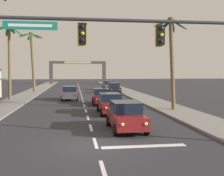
{
  "coord_description": "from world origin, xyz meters",
  "views": [
    {
      "loc": [
        -0.99,
        -12.78,
        3.49
      ],
      "look_at": [
        1.89,
        8.0,
        2.2
      ],
      "focal_mm": 43.8,
      "sensor_mm": 36.0,
      "label": 1
    }
  ],
  "objects_px": {
    "town_gateway_arch": "(78,69)",
    "palm_left_farthest": "(32,53)",
    "sedan_parked_mid_kerb": "(108,85)",
    "palm_left_third": "(9,44)",
    "sedan_third_in_queue": "(110,103)",
    "traffic_signal_mast": "(161,45)",
    "sedan_parked_nearest_kerb": "(114,88)",
    "sedan_lead_at_stop_bar": "(126,116)",
    "sedan_fifth_in_queue": "(101,96)",
    "sedan_oncoming_far": "(70,93)",
    "palm_right_second": "(171,46)"
  },
  "relations": [
    {
      "from": "town_gateway_arch",
      "to": "palm_left_farthest",
      "type": "bearing_deg",
      "value": -104.76
    },
    {
      "from": "sedan_parked_mid_kerb",
      "to": "palm_left_third",
      "type": "xyz_separation_m",
      "value": [
        -13.82,
        -17.07,
        5.86
      ]
    },
    {
      "from": "sedan_third_in_queue",
      "to": "palm_left_farthest",
      "type": "relative_size",
      "value": 0.45
    },
    {
      "from": "traffic_signal_mast",
      "to": "town_gateway_arch",
      "type": "distance_m",
      "value": 62.83
    },
    {
      "from": "palm_left_third",
      "to": "town_gateway_arch",
      "type": "height_order",
      "value": "palm_left_third"
    },
    {
      "from": "town_gateway_arch",
      "to": "sedan_parked_nearest_kerb",
      "type": "bearing_deg",
      "value": -80.99
    },
    {
      "from": "sedan_lead_at_stop_bar",
      "to": "palm_left_farthest",
      "type": "bearing_deg",
      "value": 108.03
    },
    {
      "from": "sedan_lead_at_stop_bar",
      "to": "sedan_fifth_in_queue",
      "type": "height_order",
      "value": "same"
    },
    {
      "from": "sedan_lead_at_stop_bar",
      "to": "palm_left_third",
      "type": "distance_m",
      "value": 21.39
    },
    {
      "from": "sedan_parked_mid_kerb",
      "to": "sedan_third_in_queue",
      "type": "bearing_deg",
      "value": -96.79
    },
    {
      "from": "sedan_parked_mid_kerb",
      "to": "palm_left_third",
      "type": "relative_size",
      "value": 0.49
    },
    {
      "from": "sedan_lead_at_stop_bar",
      "to": "sedan_parked_mid_kerb",
      "type": "relative_size",
      "value": 1.0
    },
    {
      "from": "traffic_signal_mast",
      "to": "sedan_parked_mid_kerb",
      "type": "xyz_separation_m",
      "value": [
        2.27,
        38.21,
        -3.84
      ]
    },
    {
      "from": "sedan_parked_nearest_kerb",
      "to": "palm_left_farthest",
      "type": "relative_size",
      "value": 0.45
    },
    {
      "from": "sedan_oncoming_far",
      "to": "sedan_lead_at_stop_bar",
      "type": "bearing_deg",
      "value": -78.55
    },
    {
      "from": "palm_left_farthest",
      "to": "town_gateway_arch",
      "type": "distance_m",
      "value": 30.4
    },
    {
      "from": "sedan_fifth_in_queue",
      "to": "sedan_parked_mid_kerb",
      "type": "xyz_separation_m",
      "value": [
        3.48,
        22.11,
        0.0
      ]
    },
    {
      "from": "sedan_oncoming_far",
      "to": "sedan_fifth_in_queue",
      "type": "bearing_deg",
      "value": -56.17
    },
    {
      "from": "sedan_lead_at_stop_bar",
      "to": "sedan_third_in_queue",
      "type": "xyz_separation_m",
      "value": [
        -0.1,
        6.31,
        0.0
      ]
    },
    {
      "from": "sedan_lead_at_stop_bar",
      "to": "palm_left_farthest",
      "type": "xyz_separation_m",
      "value": [
        -9.75,
        29.97,
        5.59
      ]
    },
    {
      "from": "palm_right_second",
      "to": "sedan_fifth_in_queue",
      "type": "bearing_deg",
      "value": 135.43
    },
    {
      "from": "sedan_fifth_in_queue",
      "to": "sedan_parked_mid_kerb",
      "type": "height_order",
      "value": "same"
    },
    {
      "from": "sedan_oncoming_far",
      "to": "sedan_parked_nearest_kerb",
      "type": "relative_size",
      "value": 1.0
    },
    {
      "from": "sedan_lead_at_stop_bar",
      "to": "sedan_parked_mid_kerb",
      "type": "xyz_separation_m",
      "value": [
        3.28,
        34.74,
        0.0
      ]
    },
    {
      "from": "sedan_oncoming_far",
      "to": "sedan_parked_nearest_kerb",
      "type": "bearing_deg",
      "value": 53.15
    },
    {
      "from": "palm_right_second",
      "to": "sedan_oncoming_far",
      "type": "bearing_deg",
      "value": 130.37
    },
    {
      "from": "sedan_lead_at_stop_bar",
      "to": "sedan_parked_nearest_kerb",
      "type": "relative_size",
      "value": 1.0
    },
    {
      "from": "traffic_signal_mast",
      "to": "palm_left_third",
      "type": "relative_size",
      "value": 1.21
    },
    {
      "from": "sedan_third_in_queue",
      "to": "sedan_parked_mid_kerb",
      "type": "height_order",
      "value": "same"
    },
    {
      "from": "sedan_lead_at_stop_bar",
      "to": "sedan_fifth_in_queue",
      "type": "bearing_deg",
      "value": 90.93
    },
    {
      "from": "traffic_signal_mast",
      "to": "town_gateway_arch",
      "type": "xyz_separation_m",
      "value": [
        -3.04,
        62.76,
        -0.58
      ]
    },
    {
      "from": "palm_left_farthest",
      "to": "palm_right_second",
      "type": "distance_m",
      "value": 27.4
    },
    {
      "from": "town_gateway_arch",
      "to": "sedan_parked_mid_kerb",
      "type": "bearing_deg",
      "value": -77.8
    },
    {
      "from": "sedan_parked_nearest_kerb",
      "to": "sedan_third_in_queue",
      "type": "bearing_deg",
      "value": -99.09
    },
    {
      "from": "palm_left_third",
      "to": "palm_left_farthest",
      "type": "bearing_deg",
      "value": 86.34
    },
    {
      "from": "sedan_parked_nearest_kerb",
      "to": "sedan_parked_mid_kerb",
      "type": "relative_size",
      "value": 1.0
    },
    {
      "from": "traffic_signal_mast",
      "to": "sedan_lead_at_stop_bar",
      "type": "distance_m",
      "value": 5.28
    },
    {
      "from": "sedan_parked_nearest_kerb",
      "to": "palm_left_third",
      "type": "bearing_deg",
      "value": -146.77
    },
    {
      "from": "sedan_lead_at_stop_bar",
      "to": "sedan_oncoming_far",
      "type": "height_order",
      "value": "same"
    },
    {
      "from": "sedan_third_in_queue",
      "to": "sedan_oncoming_far",
      "type": "distance_m",
      "value": 11.86
    },
    {
      "from": "sedan_third_in_queue",
      "to": "sedan_parked_nearest_kerb",
      "type": "bearing_deg",
      "value": 80.91
    },
    {
      "from": "sedan_fifth_in_queue",
      "to": "town_gateway_arch",
      "type": "relative_size",
      "value": 0.29
    },
    {
      "from": "sedan_third_in_queue",
      "to": "palm_left_farthest",
      "type": "height_order",
      "value": "palm_left_farthest"
    },
    {
      "from": "sedan_fifth_in_queue",
      "to": "town_gateway_arch",
      "type": "height_order",
      "value": "town_gateway_arch"
    },
    {
      "from": "town_gateway_arch",
      "to": "sedan_oncoming_far",
      "type": "bearing_deg",
      "value": -92.13
    },
    {
      "from": "sedan_oncoming_far",
      "to": "palm_right_second",
      "type": "xyz_separation_m",
      "value": [
        8.95,
        -10.53,
        4.87
      ]
    },
    {
      "from": "sedan_lead_at_stop_bar",
      "to": "traffic_signal_mast",
      "type": "bearing_deg",
      "value": -73.82
    },
    {
      "from": "sedan_fifth_in_queue",
      "to": "sedan_oncoming_far",
      "type": "xyz_separation_m",
      "value": [
        -3.37,
        5.03,
        0.0
      ]
    },
    {
      "from": "sedan_third_in_queue",
      "to": "palm_right_second",
      "type": "distance_m",
      "value": 7.37
    },
    {
      "from": "town_gateway_arch",
      "to": "palm_left_third",
      "type": "bearing_deg",
      "value": -101.56
    }
  ]
}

